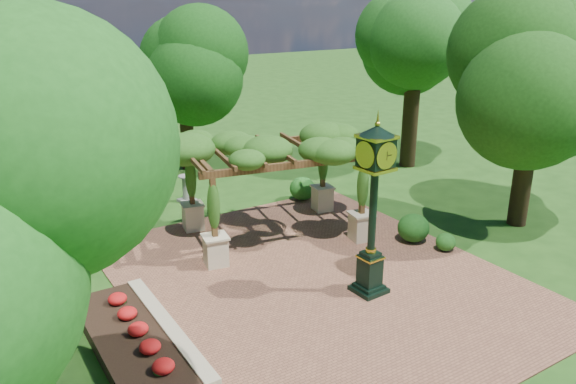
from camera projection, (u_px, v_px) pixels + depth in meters
ground at (338, 294)px, 15.15m from camera, size 120.00×120.00×0.00m
brick_plaza at (316, 279)px, 15.94m from camera, size 10.00×12.00×0.04m
border_wall at (168, 331)px, 13.16m from camera, size 0.35×5.00×0.40m
flower_bed at (131, 343)px, 12.71m from camera, size 1.50×5.00×0.36m
pedestal_clock at (374, 195)px, 14.33m from camera, size 0.97×0.97×4.69m
pergola at (275, 151)px, 17.97m from camera, size 6.22×4.51×3.57m
sundial at (186, 190)px, 21.89m from camera, size 0.71×0.71×1.06m
shrub_front at (446, 242)px, 17.62m from camera, size 0.81×0.81×0.56m
shrub_mid at (413, 228)px, 18.23m from camera, size 1.11×1.11×0.92m
shrub_back at (303, 189)px, 22.00m from camera, size 1.25×1.25×0.91m
tree_north at (183, 70)px, 24.82m from camera, size 3.82×3.82×6.64m
tree_east_far at (417, 26)px, 24.67m from camera, size 4.36×4.36×9.33m
tree_east_near at (538, 69)px, 18.11m from camera, size 4.15×4.15×7.89m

